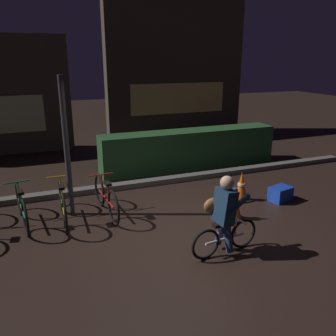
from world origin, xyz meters
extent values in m
plane|color=black|center=(0.00, 0.00, 0.00)|extent=(40.00, 40.00, 0.00)
cube|color=#56544F|center=(0.00, 2.20, 0.06)|extent=(12.00, 0.24, 0.12)
cube|color=#214723|center=(1.80, 3.10, 0.51)|extent=(4.80, 0.70, 1.02)
cube|color=#42382D|center=(3.10, 7.20, 2.48)|extent=(5.25, 0.50, 4.95)
cube|color=#F2D172|center=(3.10, 6.93, 1.40)|extent=(3.68, 0.04, 1.10)
cylinder|color=#2D2D33|center=(-1.52, 1.20, 1.29)|extent=(0.10, 0.10, 2.57)
torus|color=black|center=(-2.44, 1.55, 0.32)|extent=(0.12, 0.64, 0.64)
torus|color=black|center=(-2.33, 0.60, 0.32)|extent=(0.12, 0.64, 0.64)
cylinder|color=#236B38|center=(-2.38, 1.08, 0.32)|extent=(0.15, 0.95, 0.04)
cylinder|color=#236B38|center=(-2.36, 0.91, 0.50)|extent=(0.03, 0.03, 0.36)
cube|color=black|center=(-2.36, 0.91, 0.68)|extent=(0.12, 0.21, 0.05)
cylinder|color=#236B38|center=(-2.41, 1.34, 0.52)|extent=(0.03, 0.03, 0.40)
cylinder|color=#236B38|center=(-2.41, 1.34, 0.72)|extent=(0.46, 0.08, 0.02)
torus|color=black|center=(-1.69, 1.47, 0.34)|extent=(0.06, 0.68, 0.68)
torus|color=black|center=(-1.71, 0.45, 0.34)|extent=(0.06, 0.68, 0.68)
cylinder|color=gold|center=(-1.70, 0.96, 0.34)|extent=(0.06, 1.01, 0.04)
cylinder|color=gold|center=(-1.70, 0.78, 0.53)|extent=(0.03, 0.03, 0.38)
cube|color=black|center=(-1.70, 0.78, 0.72)|extent=(0.10, 0.20, 0.05)
cylinder|color=gold|center=(-1.69, 1.24, 0.55)|extent=(0.03, 0.03, 0.43)
cylinder|color=gold|center=(-1.69, 1.24, 0.77)|extent=(0.46, 0.03, 0.02)
torus|color=black|center=(-0.94, 1.43, 0.32)|extent=(0.09, 0.64, 0.63)
torus|color=black|center=(-0.87, 0.49, 0.32)|extent=(0.09, 0.64, 0.63)
cylinder|color=#B21919|center=(-0.91, 0.96, 0.32)|extent=(0.10, 0.95, 0.04)
cylinder|color=#B21919|center=(-0.90, 0.80, 0.49)|extent=(0.03, 0.03, 0.35)
cube|color=black|center=(-0.90, 0.80, 0.67)|extent=(0.11, 0.21, 0.05)
cylinder|color=#B21919|center=(-0.93, 1.22, 0.52)|extent=(0.03, 0.03, 0.40)
cylinder|color=#B21919|center=(-0.93, 1.22, 0.72)|extent=(0.46, 0.06, 0.02)
cube|color=black|center=(1.24, -0.10, 0.01)|extent=(0.36, 0.36, 0.03)
cone|color=#EA560F|center=(1.24, -0.10, 0.32)|extent=(0.26, 0.26, 0.57)
cylinder|color=white|center=(1.24, -0.10, 0.34)|extent=(0.16, 0.16, 0.05)
cube|color=black|center=(1.84, 0.62, 0.01)|extent=(0.36, 0.36, 0.03)
cone|color=#EA560F|center=(1.84, 0.62, 0.32)|extent=(0.26, 0.26, 0.59)
cylinder|color=white|center=(1.84, 0.62, 0.35)|extent=(0.16, 0.16, 0.05)
cube|color=#193DB7|center=(2.59, 0.30, 0.15)|extent=(0.50, 0.41, 0.30)
torus|color=black|center=(0.82, -1.03, 0.24)|extent=(0.49, 0.10, 0.48)
torus|color=black|center=(0.12, -1.11, 0.24)|extent=(0.49, 0.10, 0.48)
cylinder|color=silver|center=(0.47, -1.07, 0.24)|extent=(0.70, 0.12, 0.04)
cylinder|color=silver|center=(0.35, -1.09, 0.37)|extent=(0.03, 0.03, 0.26)
cube|color=black|center=(0.35, -1.09, 0.51)|extent=(0.21, 0.12, 0.05)
cylinder|color=silver|center=(0.66, -1.05, 0.39)|extent=(0.03, 0.03, 0.30)
cylinder|color=silver|center=(0.66, -1.05, 0.54)|extent=(0.08, 0.46, 0.02)
cylinder|color=navy|center=(0.44, -0.97, 0.30)|extent=(0.14, 0.22, 0.42)
cylinder|color=navy|center=(0.46, -1.17, 0.30)|extent=(0.14, 0.22, 0.42)
cube|color=#192D47|center=(0.43, -1.07, 0.79)|extent=(0.30, 0.35, 0.54)
sphere|color=tan|center=(0.45, -1.07, 1.15)|extent=(0.20, 0.20, 0.20)
cylinder|color=#192D47|center=(0.55, -0.92, 0.84)|extent=(0.40, 0.13, 0.29)
cylinder|color=#192D47|center=(0.59, -1.20, 0.84)|extent=(0.40, 0.13, 0.29)
ellipsoid|color=brown|center=(0.35, -0.88, 0.74)|extent=(0.34, 0.20, 0.24)
camera|label=1|loc=(-2.05, -5.14, 2.86)|focal=37.47mm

